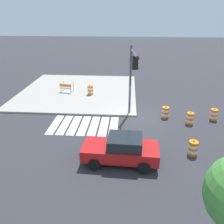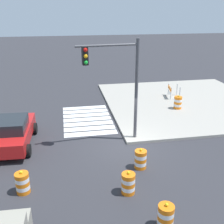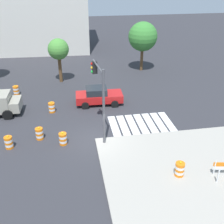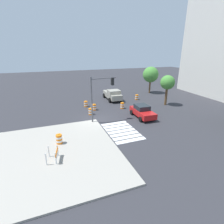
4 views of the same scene
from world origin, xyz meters
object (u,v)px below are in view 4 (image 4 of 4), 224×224
at_px(traffic_barrel_far_curb, 122,106).
at_px(sports_car, 142,111).
at_px(traffic_light_pole, 100,91).
at_px(street_tree_streetside_far, 168,83).
at_px(traffic_barrel_median_far, 137,97).
at_px(pickup_truck, 113,95).
at_px(traffic_barrel_on_sidewalk, 59,139).
at_px(traffic_barrel_median_near, 94,107).
at_px(street_tree_streetside_near, 151,75).
at_px(construction_barricade, 55,154).
at_px(traffic_barrel_near_corner, 86,104).
at_px(traffic_barrel_crosswalk_end, 91,112).

bearing_deg(traffic_barrel_far_curb, sports_car, 13.07).
bearing_deg(traffic_light_pole, street_tree_streetside_far, 103.67).
relative_size(traffic_barrel_median_far, street_tree_streetside_far, 0.21).
bearing_deg(traffic_barrel_far_curb, traffic_light_pole, -50.87).
bearing_deg(sports_car, pickup_truck, -176.11).
distance_m(traffic_barrel_on_sidewalk, traffic_light_pole, 7.52).
relative_size(traffic_barrel_median_near, traffic_barrel_far_curb, 1.00).
height_order(pickup_truck, street_tree_streetside_near, street_tree_streetside_near).
height_order(traffic_barrel_on_sidewalk, street_tree_streetside_far, street_tree_streetside_far).
height_order(construction_barricade, street_tree_streetside_far, street_tree_streetside_far).
relative_size(pickup_truck, traffic_barrel_near_corner, 5.11).
distance_m(traffic_barrel_crosswalk_end, traffic_barrel_median_far, 10.71).
bearing_deg(pickup_truck, traffic_barrel_far_curb, -4.19).
bearing_deg(traffic_barrel_on_sidewalk, traffic_barrel_near_corner, 155.23).
xyz_separation_m(traffic_barrel_near_corner, traffic_barrel_far_curb, (2.84, 5.04, 0.00)).
bearing_deg(traffic_light_pole, traffic_barrel_crosswalk_end, -167.20).
bearing_deg(traffic_barrel_near_corner, street_tree_streetside_near, 107.51).
bearing_deg(traffic_barrel_near_corner, traffic_barrel_on_sidewalk, -24.77).
relative_size(pickup_truck, traffic_barrel_median_near, 5.11).
relative_size(pickup_truck, construction_barricade, 3.82).
height_order(pickup_truck, traffic_barrel_median_near, pickup_truck).
bearing_deg(sports_car, traffic_barrel_near_corner, -139.71).
bearing_deg(traffic_barrel_median_far, traffic_barrel_near_corner, -85.18).
xyz_separation_m(traffic_barrel_median_far, traffic_light_pole, (7.36, -9.05, 3.46)).
bearing_deg(street_tree_streetside_far, traffic_barrel_near_corner, -106.47).
bearing_deg(street_tree_streetside_far, traffic_barrel_crosswalk_end, -89.55).
bearing_deg(traffic_barrel_crosswalk_end, traffic_barrel_far_curb, 100.04).
distance_m(traffic_barrel_near_corner, construction_barricade, 14.33).
xyz_separation_m(pickup_truck, traffic_barrel_median_far, (1.33, 4.11, -0.52)).
distance_m(pickup_truck, traffic_barrel_median_near, 6.22).
relative_size(traffic_barrel_median_far, traffic_barrel_on_sidewalk, 1.00).
bearing_deg(pickup_truck, street_tree_streetside_near, 105.09).
height_order(pickup_truck, traffic_barrel_near_corner, pickup_truck).
relative_size(traffic_light_pole, street_tree_streetside_near, 1.02).
distance_m(sports_car, street_tree_streetside_far, 7.75).
xyz_separation_m(traffic_barrel_near_corner, street_tree_streetside_far, (3.66, 12.39, 3.16)).
distance_m(pickup_truck, traffic_light_pole, 10.42).
xyz_separation_m(pickup_truck, traffic_barrel_median_near, (4.18, -4.58, -0.52)).
relative_size(traffic_barrel_near_corner, traffic_light_pole, 0.19).
distance_m(traffic_barrel_near_corner, traffic_barrel_far_curb, 5.78).
bearing_deg(street_tree_streetside_far, traffic_light_pole, -76.33).
bearing_deg(construction_barricade, traffic_barrel_median_far, 133.20).
bearing_deg(traffic_barrel_on_sidewalk, traffic_barrel_crosswalk_end, 145.47).
bearing_deg(construction_barricade, traffic_light_pole, 138.53).
relative_size(sports_car, traffic_light_pole, 0.80).
bearing_deg(traffic_barrel_near_corner, traffic_barrel_far_curb, 60.62).
distance_m(pickup_truck, construction_barricade, 18.82).
height_order(traffic_barrel_crosswalk_end, traffic_barrel_median_near, same).
xyz_separation_m(traffic_barrel_crosswalk_end, traffic_barrel_far_curb, (-0.92, 5.21, 0.00)).
height_order(pickup_truck, traffic_barrel_median_far, pickup_truck).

